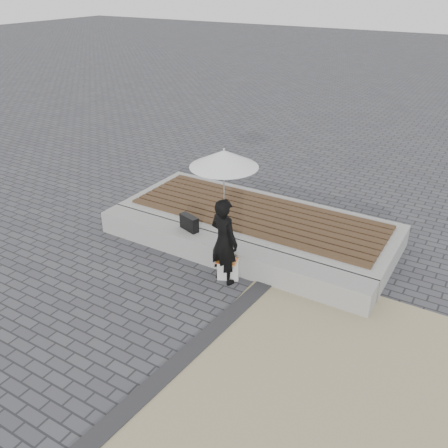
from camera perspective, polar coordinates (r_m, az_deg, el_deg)
The scene contains 11 objects.
ground at distance 7.01m, azimuth -6.97°, elevation -10.59°, with size 80.00×80.00×0.00m, color #46474B.
terrazzo_zone at distance 5.71m, azimuth 18.25°, elevation -23.11°, with size 5.00×5.00×0.02m, color tan.
edging_band at distance 6.34m, azimuth -4.24°, elevation -15.08°, with size 0.25×5.20×0.04m, color #2C2C2E.
seating_ledge at distance 7.98m, azimuth -0.08°, elevation -3.43°, with size 5.00×0.45×0.40m, color gray.
timber_platform at distance 8.89m, azimuth 3.93°, elevation -0.01°, with size 5.00×2.00×0.40m, color #A6A6A1.
timber_decking at distance 8.79m, azimuth 3.97°, elevation 1.26°, with size 4.60×1.60×0.04m, color #533723, non-canonical shape.
woman at distance 7.29m, azimuth 0.00°, elevation -2.07°, with size 0.51×0.34×1.41m, color black.
parasol at distance 6.74m, azimuth 0.00°, elevation 7.76°, with size 0.98×0.98×1.25m.
handbag at distance 8.22m, azimuth -4.14°, elevation 0.15°, with size 0.37×0.13×0.26m, color black.
canvas_tote at distance 7.60m, azimuth 0.51°, elevation -5.37°, with size 0.34×0.14×0.35m, color silver.
magazine at distance 7.47m, azimuth 0.32°, elevation -4.37°, with size 0.32×0.24×0.01m, color red.
Camera 1 is at (3.54, -4.25, 4.31)m, focal length 38.60 mm.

